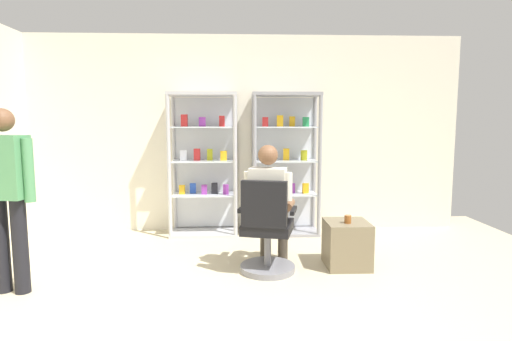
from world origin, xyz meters
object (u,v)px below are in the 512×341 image
at_px(display_cabinet_left, 204,164).
at_px(display_cabinet_right, 285,163).
at_px(seated_shopkeeper, 270,200).
at_px(office_chair, 267,235).
at_px(storage_crate, 347,244).
at_px(tea_glass, 348,219).
at_px(standing_customer, 7,189).

xyz_separation_m(display_cabinet_left, display_cabinet_right, (1.10, 0.00, 0.00)).
relative_size(display_cabinet_right, seated_shopkeeper, 1.47).
bearing_deg(display_cabinet_left, display_cabinet_right, 0.04).
xyz_separation_m(office_chair, storage_crate, (0.85, 0.16, -0.15)).
bearing_deg(display_cabinet_left, tea_glass, -41.99).
bearing_deg(display_cabinet_left, seated_shopkeeper, -59.97).
xyz_separation_m(display_cabinet_right, storage_crate, (0.51, -1.37, -0.72)).
distance_m(office_chair, tea_glass, 0.86).
bearing_deg(standing_customer, display_cabinet_right, 35.80).
bearing_deg(standing_customer, display_cabinet_left, 51.00).
relative_size(display_cabinet_right, standing_customer, 1.17).
xyz_separation_m(display_cabinet_left, storage_crate, (1.60, -1.37, -0.72)).
bearing_deg(standing_customer, storage_crate, 9.64).
height_order(display_cabinet_right, seated_shopkeeper, display_cabinet_right).
bearing_deg(seated_shopkeeper, tea_glass, -4.61).
bearing_deg(storage_crate, seated_shopkeeper, 179.92).
distance_m(seated_shopkeeper, standing_customer, 2.40).
height_order(seated_shopkeeper, tea_glass, seated_shopkeeper).
xyz_separation_m(seated_shopkeeper, storage_crate, (0.81, -0.00, -0.47)).
distance_m(office_chair, storage_crate, 0.88).
height_order(display_cabinet_left, seated_shopkeeper, display_cabinet_left).
height_order(display_cabinet_right, standing_customer, display_cabinet_right).
height_order(storage_crate, standing_customer, standing_customer).
relative_size(display_cabinet_right, office_chair, 1.98).
distance_m(storage_crate, standing_customer, 3.27).
distance_m(display_cabinet_left, standing_customer, 2.45).
relative_size(seated_shopkeeper, storage_crate, 2.69).
xyz_separation_m(display_cabinet_right, seated_shopkeeper, (-0.31, -1.37, -0.25)).
height_order(display_cabinet_right, office_chair, display_cabinet_right).
distance_m(seated_shopkeeper, storage_crate, 0.94).
xyz_separation_m(display_cabinet_left, standing_customer, (-1.54, -1.90, -0.03)).
bearing_deg(seated_shopkeeper, display_cabinet_right, 77.31).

